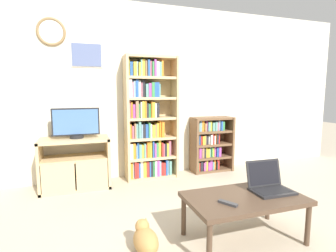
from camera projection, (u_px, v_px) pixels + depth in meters
The scene contains 9 objects.
wall_back at pixel (149, 91), 4.04m from camera, with size 7.13×0.09×2.60m.
tv_stand at pixel (75, 163), 3.53m from camera, with size 0.90×0.47×0.68m.
television at pixel (76, 123), 3.49m from camera, with size 0.60×0.18×0.40m.
bookshelf_tall at pixel (148, 121), 3.91m from camera, with size 0.77×0.31×1.81m.
bookshelf_short at pixel (209, 144), 4.30m from camera, with size 0.68×0.30×0.89m.
coffee_table at pixel (244, 201), 2.27m from camera, with size 1.02×0.58×0.40m.
laptop at pixel (269, 183), 2.39m from camera, with size 0.37×0.30×0.26m.
remote_near_laptop at pixel (228, 203), 2.10m from camera, with size 0.12×0.16×0.02m.
cat at pixel (145, 239), 2.13m from camera, with size 0.27×0.53×0.26m.
Camera 1 is at (-1.05, -1.61, 1.30)m, focal length 28.00 mm.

